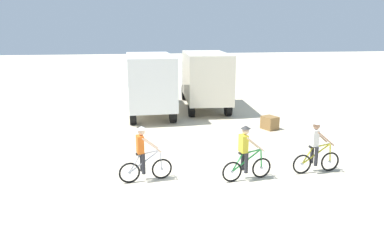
{
  "coord_description": "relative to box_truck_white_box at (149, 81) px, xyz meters",
  "views": [
    {
      "loc": [
        -1.87,
        -11.21,
        4.76
      ],
      "look_at": [
        0.45,
        3.34,
        1.1
      ],
      "focal_mm": 34.79,
      "sensor_mm": 36.0,
      "label": 1
    }
  ],
  "objects": [
    {
      "name": "ground_plane",
      "position": [
        0.96,
        -9.61,
        -1.87
      ],
      "size": [
        120.0,
        120.0,
        0.0
      ],
      "primitive_type": "plane",
      "color": "beige"
    },
    {
      "name": "box_truck_white_box",
      "position": [
        0.0,
        0.0,
        0.0
      ],
      "size": [
        2.5,
        6.79,
        3.35
      ],
      "color": "white",
      "rests_on": "ground"
    },
    {
      "name": "box_truck_cream_rv",
      "position": [
        3.37,
        1.12,
        0.0
      ],
      "size": [
        2.75,
        6.87,
        3.35
      ],
      "color": "beige",
      "rests_on": "ground"
    },
    {
      "name": "cyclist_orange_shirt",
      "position": [
        -0.67,
        -9.65,
        -1.03
      ],
      "size": [
        1.71,
        0.55,
        1.82
      ],
      "color": "black",
      "rests_on": "ground"
    },
    {
      "name": "cyclist_cowboy_hat",
      "position": [
        2.54,
        -10.08,
        -1.03
      ],
      "size": [
        1.71,
        0.55,
        1.82
      ],
      "color": "black",
      "rests_on": "ground"
    },
    {
      "name": "cyclist_near_camera",
      "position": [
        5.03,
        -9.83,
        -1.03
      ],
      "size": [
        1.73,
        0.52,
        1.82
      ],
      "color": "black",
      "rests_on": "ground"
    },
    {
      "name": "supply_crate",
      "position": [
        5.53,
        -4.29,
        -1.56
      ],
      "size": [
        0.83,
        0.89,
        0.63
      ],
      "primitive_type": "cube",
      "rotation": [
        0.0,
        0.0,
        0.41
      ],
      "color": "olive",
      "rests_on": "ground"
    }
  ]
}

